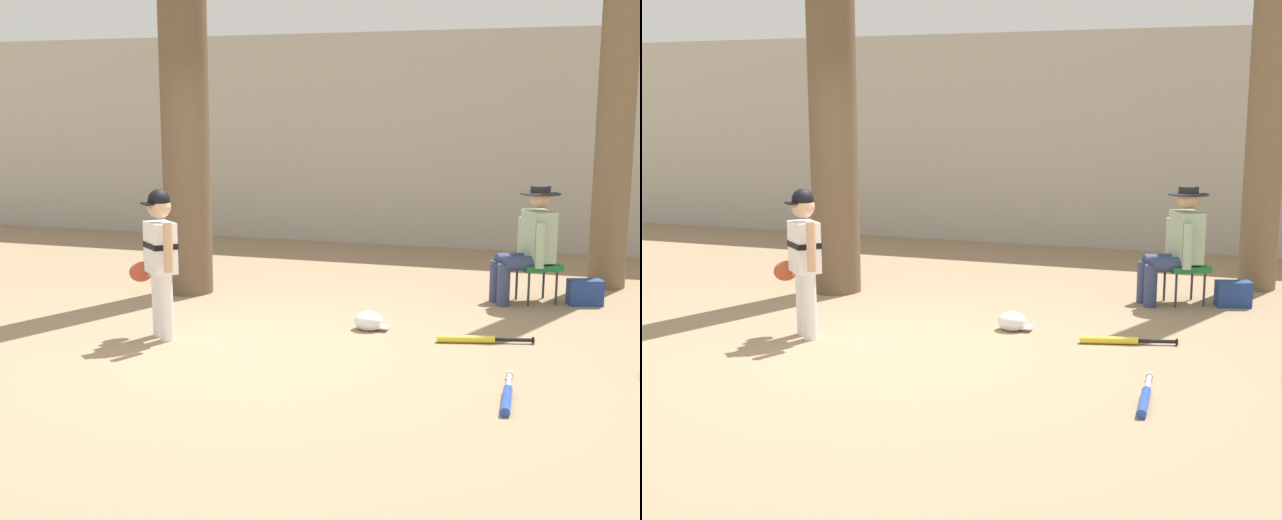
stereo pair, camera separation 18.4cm
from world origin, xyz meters
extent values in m
plane|color=#937A5B|center=(0.00, 0.00, 0.00)|extent=(60.00, 60.00, 0.00)
cube|color=#ADA89E|center=(0.00, 5.85, 1.51)|extent=(18.00, 0.36, 3.02)
cylinder|color=brown|center=(-1.50, 1.91, 2.46)|extent=(0.51, 0.51, 4.93)
cone|color=brown|center=(-1.50, 1.91, 0.00)|extent=(0.81, 0.81, 0.31)
cylinder|color=brown|center=(2.82, 3.60, 2.49)|extent=(0.40, 0.40, 4.98)
cone|color=brown|center=(2.82, 3.60, 0.00)|extent=(0.62, 0.62, 0.24)
cylinder|color=white|center=(-0.81, 0.10, 0.29)|extent=(0.12, 0.12, 0.58)
cylinder|color=white|center=(-0.95, 0.22, 0.29)|extent=(0.12, 0.12, 0.58)
cube|color=white|center=(-0.88, 0.16, 0.80)|extent=(0.36, 0.35, 0.44)
cube|color=black|center=(-0.88, 0.16, 0.82)|extent=(0.37, 0.36, 0.05)
sphere|color=tan|center=(-0.88, 0.16, 1.15)|extent=(0.20, 0.20, 0.20)
sphere|color=black|center=(-0.88, 0.16, 1.21)|extent=(0.19, 0.19, 0.19)
cube|color=black|center=(-0.94, 0.10, 1.19)|extent=(0.17, 0.17, 0.02)
cylinder|color=tan|center=(-0.71, -0.01, 0.84)|extent=(0.11, 0.11, 0.42)
cylinder|color=tan|center=(-1.06, 0.27, 0.72)|extent=(0.11, 0.11, 0.40)
ellipsoid|color=#AD472D|center=(-1.12, 0.24, 0.56)|extent=(0.24, 0.24, 0.18)
cube|color=#196B2D|center=(2.12, 2.58, 0.38)|extent=(0.54, 0.54, 0.06)
cylinder|color=#333338|center=(2.06, 2.37, 0.19)|extent=(0.02, 0.02, 0.38)
cylinder|color=#333338|center=(1.92, 2.64, 0.19)|extent=(0.02, 0.02, 0.38)
cylinder|color=#333338|center=(2.33, 2.51, 0.19)|extent=(0.02, 0.02, 0.38)
cylinder|color=#333338|center=(2.18, 2.78, 0.19)|extent=(0.02, 0.02, 0.38)
cylinder|color=navy|center=(1.82, 2.30, 0.21)|extent=(0.13, 0.13, 0.43)
cylinder|color=navy|center=(1.72, 2.47, 0.21)|extent=(0.13, 0.13, 0.43)
cylinder|color=navy|center=(1.99, 2.39, 0.43)|extent=(0.42, 0.32, 0.15)
cylinder|color=navy|center=(1.90, 2.57, 0.43)|extent=(0.42, 0.32, 0.15)
cube|color=#99B293|center=(2.12, 2.58, 0.69)|extent=(0.38, 0.43, 0.52)
cylinder|color=#99B293|center=(2.16, 2.34, 0.63)|extent=(0.12, 0.12, 0.46)
cylinder|color=#99B293|center=(1.95, 2.73, 0.63)|extent=(0.12, 0.12, 0.46)
sphere|color=tan|center=(2.12, 2.58, 1.09)|extent=(0.22, 0.22, 0.22)
cylinder|color=#232328|center=(2.12, 2.58, 1.12)|extent=(0.40, 0.40, 0.02)
cylinder|color=#232328|center=(2.12, 2.58, 1.16)|extent=(0.20, 0.20, 0.09)
cube|color=navy|center=(2.60, 2.60, 0.13)|extent=(0.38, 0.27, 0.26)
cylinder|color=yellow|center=(1.66, 0.82, 0.03)|extent=(0.49, 0.19, 0.07)
cylinder|color=black|center=(2.05, 0.92, 0.03)|extent=(0.32, 0.11, 0.03)
cylinder|color=black|center=(2.21, 0.96, 0.03)|extent=(0.03, 0.06, 0.06)
cylinder|color=#2347AD|center=(2.15, -0.63, 0.03)|extent=(0.10, 0.49, 0.07)
cylinder|color=silver|center=(2.12, -0.22, 0.03)|extent=(0.05, 0.33, 0.03)
cylinder|color=silver|center=(2.11, -0.06, 0.03)|extent=(0.06, 0.02, 0.06)
ellipsoid|color=silver|center=(0.76, 0.98, 0.08)|extent=(0.27, 0.24, 0.18)
cube|color=silver|center=(0.88, 0.98, 0.04)|extent=(0.11, 0.13, 0.02)
camera|label=1|loc=(2.63, -6.22, 2.00)|focal=47.53mm
camera|label=2|loc=(2.81, -6.16, 2.00)|focal=47.53mm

